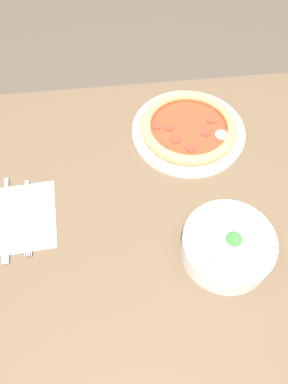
{
  "coord_description": "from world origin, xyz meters",
  "views": [
    {
      "loc": [
        0.1,
        0.35,
        1.47
      ],
      "look_at": [
        0.05,
        -0.09,
        0.78
      ],
      "focal_mm": 35.0,
      "sensor_mm": 36.0,
      "label": 1
    }
  ],
  "objects_px": {
    "pizza": "(189,128)",
    "bowl": "(228,245)",
    "fork": "(28,215)",
    "knife": "(6,215)"
  },
  "relations": [
    {
      "from": "pizza",
      "to": "bowl",
      "type": "distance_m",
      "value": 0.33
    },
    {
      "from": "pizza",
      "to": "fork",
      "type": "distance_m",
      "value": 0.44
    },
    {
      "from": "pizza",
      "to": "fork",
      "type": "xyz_separation_m",
      "value": [
        0.39,
        0.2,
        -0.01
      ]
    },
    {
      "from": "fork",
      "to": "knife",
      "type": "height_order",
      "value": "same"
    },
    {
      "from": "pizza",
      "to": "fork",
      "type": "height_order",
      "value": "pizza"
    },
    {
      "from": "knife",
      "to": "fork",
      "type": "bearing_deg",
      "value": 77.18
    },
    {
      "from": "bowl",
      "to": "knife",
      "type": "height_order",
      "value": "bowl"
    },
    {
      "from": "bowl",
      "to": "fork",
      "type": "bearing_deg",
      "value": -17.77
    },
    {
      "from": "fork",
      "to": "knife",
      "type": "distance_m",
      "value": 0.05
    },
    {
      "from": "bowl",
      "to": "fork",
      "type": "distance_m",
      "value": 0.43
    }
  ]
}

